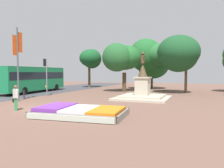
{
  "coord_description": "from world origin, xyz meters",
  "views": [
    {
      "loc": [
        10.42,
        -12.32,
        2.55
      ],
      "look_at": [
        4.23,
        2.99,
        1.67
      ],
      "focal_mm": 35.0,
      "sensor_mm": 36.0,
      "label": 1
    }
  ],
  "objects_px": {
    "statue_monument": "(143,91)",
    "traffic_light_mid_block": "(46,71)",
    "banner_pole": "(18,60)",
    "kerb_bollard_north": "(24,94)",
    "city_bus": "(33,78)",
    "flower_planter": "(79,112)",
    "pedestrian_with_handbag": "(16,96)"
  },
  "relations": [
    {
      "from": "traffic_light_mid_block",
      "to": "city_bus",
      "type": "bearing_deg",
      "value": 146.66
    },
    {
      "from": "pedestrian_with_handbag",
      "to": "statue_monument",
      "type": "bearing_deg",
      "value": 56.03
    },
    {
      "from": "pedestrian_with_handbag",
      "to": "banner_pole",
      "type": "bearing_deg",
      "value": 133.31
    },
    {
      "from": "statue_monument",
      "to": "kerb_bollard_north",
      "type": "bearing_deg",
      "value": -158.86
    },
    {
      "from": "banner_pole",
      "to": "kerb_bollard_north",
      "type": "xyz_separation_m",
      "value": [
        -0.81,
        1.48,
        -3.18
      ]
    },
    {
      "from": "traffic_light_mid_block",
      "to": "kerb_bollard_north",
      "type": "relative_size",
      "value": 4.47
    },
    {
      "from": "statue_monument",
      "to": "traffic_light_mid_block",
      "type": "bearing_deg",
      "value": -172.7
    },
    {
      "from": "flower_planter",
      "to": "statue_monument",
      "type": "relative_size",
      "value": 1.12
    },
    {
      "from": "traffic_light_mid_block",
      "to": "banner_pole",
      "type": "relative_size",
      "value": 0.62
    },
    {
      "from": "traffic_light_mid_block",
      "to": "kerb_bollard_north",
      "type": "height_order",
      "value": "traffic_light_mid_block"
    },
    {
      "from": "city_bus",
      "to": "pedestrian_with_handbag",
      "type": "height_order",
      "value": "city_bus"
    },
    {
      "from": "flower_planter",
      "to": "city_bus",
      "type": "relative_size",
      "value": 0.51
    },
    {
      "from": "city_bus",
      "to": "kerb_bollard_north",
      "type": "bearing_deg",
      "value": -55.07
    },
    {
      "from": "kerb_bollard_north",
      "to": "banner_pole",
      "type": "bearing_deg",
      "value": -61.35
    },
    {
      "from": "flower_planter",
      "to": "city_bus",
      "type": "height_order",
      "value": "city_bus"
    },
    {
      "from": "traffic_light_mid_block",
      "to": "pedestrian_with_handbag",
      "type": "relative_size",
      "value": 2.36
    },
    {
      "from": "city_bus",
      "to": "kerb_bollard_north",
      "type": "xyz_separation_m",
      "value": [
        3.96,
        -5.66,
        -1.38
      ]
    },
    {
      "from": "traffic_light_mid_block",
      "to": "banner_pole",
      "type": "xyz_separation_m",
      "value": [
        0.43,
        -4.29,
        0.91
      ]
    },
    {
      "from": "flower_planter",
      "to": "kerb_bollard_north",
      "type": "bearing_deg",
      "value": 150.36
    },
    {
      "from": "city_bus",
      "to": "kerb_bollard_north",
      "type": "relative_size",
      "value": 12.12
    },
    {
      "from": "flower_planter",
      "to": "pedestrian_with_handbag",
      "type": "height_order",
      "value": "pedestrian_with_handbag"
    },
    {
      "from": "banner_pole",
      "to": "city_bus",
      "type": "bearing_deg",
      "value": 123.7
    },
    {
      "from": "banner_pole",
      "to": "statue_monument",
      "type": "bearing_deg",
      "value": 29.6
    },
    {
      "from": "banner_pole",
      "to": "kerb_bollard_north",
      "type": "distance_m",
      "value": 3.6
    },
    {
      "from": "city_bus",
      "to": "pedestrian_with_handbag",
      "type": "xyz_separation_m",
      "value": [
        8.32,
        -10.91,
        -0.89
      ]
    },
    {
      "from": "flower_planter",
      "to": "traffic_light_mid_block",
      "type": "relative_size",
      "value": 1.38
    },
    {
      "from": "traffic_light_mid_block",
      "to": "banner_pole",
      "type": "height_order",
      "value": "banner_pole"
    },
    {
      "from": "banner_pole",
      "to": "kerb_bollard_north",
      "type": "bearing_deg",
      "value": 118.65
    },
    {
      "from": "banner_pole",
      "to": "pedestrian_with_handbag",
      "type": "distance_m",
      "value": 5.84
    },
    {
      "from": "traffic_light_mid_block",
      "to": "kerb_bollard_north",
      "type": "xyz_separation_m",
      "value": [
        -0.38,
        -2.81,
        -2.27
      ]
    },
    {
      "from": "statue_monument",
      "to": "kerb_bollard_north",
      "type": "height_order",
      "value": "statue_monument"
    },
    {
      "from": "statue_monument",
      "to": "city_bus",
      "type": "relative_size",
      "value": 0.46
    }
  ]
}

